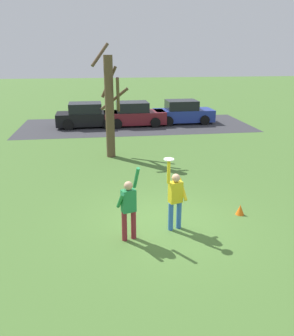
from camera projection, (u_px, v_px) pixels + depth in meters
The scene contains 10 objects.
ground_plane at pixel (164, 224), 10.05m from camera, with size 120.00×120.00×0.00m, color #4C7533.
person_catcher at pixel (175, 197), 9.45m from camera, with size 0.58×0.48×2.08m.
person_defender at pixel (129, 206), 8.91m from camera, with size 0.62×0.54×2.04m.
frisbee_disc at pixel (169, 159), 9.01m from camera, with size 0.27×0.27×0.02m, color white.
parked_car_black at pixel (87, 116), 22.85m from camera, with size 4.14×2.11×1.59m.
parked_car_maroon at pixel (134, 115), 23.26m from camera, with size 4.14×2.11×1.59m.
parked_car_blue at pixel (183, 113), 24.05m from camera, with size 4.14×2.11×1.59m.
parking_strip at pixel (136, 125), 23.50m from camera, with size 15.44×6.40×0.01m, color #38383D.
bare_tree_tall at pixel (110, 105), 15.78m from camera, with size 1.72×1.46×5.16m.
field_cone_orange at pixel (240, 210), 10.57m from camera, with size 0.26×0.26×0.32m, color orange.
Camera 1 is at (-1.75, -8.84, 4.76)m, focal length 36.80 mm.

